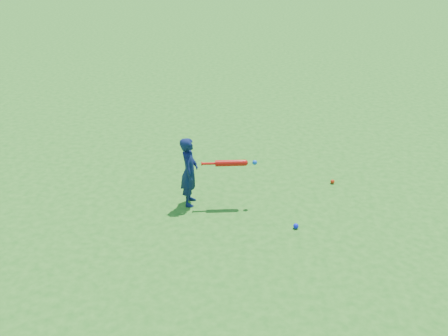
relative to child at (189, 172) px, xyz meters
name	(u,v)px	position (x,y,z in m)	size (l,w,h in m)	color
ground	(170,197)	(-0.34, 0.15, -0.52)	(80.00, 80.00, 0.00)	#216718
child	(189,172)	(0.00, 0.00, 0.00)	(0.38, 0.25, 1.04)	#0E1843
ground_ball_red	(332,182)	(2.17, 0.81, -0.49)	(0.07, 0.07, 0.07)	red
ground_ball_blue	(296,226)	(1.53, -0.56, -0.48)	(0.07, 0.07, 0.07)	#0D1AE0
bat_swing	(233,163)	(0.62, 0.04, 0.14)	(0.79, 0.17, 0.09)	red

